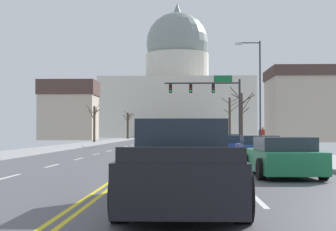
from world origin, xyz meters
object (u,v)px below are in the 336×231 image
object	(u,v)px
sedan_near_05	(282,158)
pickup_truck_near_06	(182,167)
bicycle_parked	(275,145)
street_lamp_right	(257,85)
sedan_near_04	(258,149)
sedan_oncoming_01	(159,137)
pedestrian_01	(263,136)
sedan_near_00	(185,140)
signal_gantry	(213,94)
pedestrian_00	(261,135)
sedan_near_01	(184,141)
sedan_oncoming_00	(154,139)
sedan_near_02	(228,143)
sedan_near_03	(239,146)

from	to	relation	value
sedan_near_05	pickup_truck_near_06	xyz separation A→B (m)	(-3.14, -6.42, 0.15)
pickup_truck_near_06	bicycle_parked	size ratio (longest dim) A/B	3.28
bicycle_parked	street_lamp_right	bearing A→B (deg)	91.98
sedan_near_04	sedan_oncoming_01	xyz separation A→B (m)	(-7.02, 45.96, -0.01)
pedestrian_01	sedan_oncoming_01	bearing A→B (deg)	110.22
sedan_near_04	pickup_truck_near_06	bearing A→B (deg)	-103.97
bicycle_parked	sedan_oncoming_01	bearing A→B (deg)	106.18
sedan_near_04	pedestrian_01	bearing A→B (deg)	80.84
sedan_near_04	sedan_near_05	xyz separation A→B (m)	(-0.27, -7.32, 0.01)
sedan_near_00	pedestrian_01	world-z (taller)	pedestrian_01
signal_gantry	pedestrian_00	world-z (taller)	signal_gantry
sedan_near_01	sedan_oncoming_01	bearing A→B (deg)	97.60
sedan_oncoming_00	sedan_near_05	bearing A→B (deg)	-80.85
sedan_near_01	bicycle_parked	size ratio (longest dim) A/B	2.40
sedan_near_02	pickup_truck_near_06	distance (m)	26.62
pickup_truck_near_06	sedan_near_04	bearing A→B (deg)	76.03
sedan_near_01	sedan_oncoming_00	bearing A→B (deg)	103.23
sedan_oncoming_00	pickup_truck_near_06	bearing A→B (deg)	-85.79
sedan_near_01	sedan_oncoming_01	world-z (taller)	sedan_near_01
sedan_near_01	sedan_near_02	distance (m)	7.19
signal_gantry	sedan_oncoming_01	xyz separation A→B (m)	(-6.50, 16.54, -4.68)
sedan_near_03	sedan_near_05	size ratio (longest dim) A/B	1.02
sedan_near_04	pedestrian_01	xyz separation A→B (m)	(3.02, 18.70, 0.46)
sedan_near_03	pickup_truck_near_06	world-z (taller)	pickup_truck_near_06
pickup_truck_near_06	sedan_oncoming_00	bearing A→B (deg)	94.21
street_lamp_right	pedestrian_01	distance (m)	4.25
sedan_oncoming_00	pedestrian_00	distance (m)	15.19
sedan_oncoming_00	street_lamp_right	bearing A→B (deg)	-57.59
sedan_near_00	sedan_near_01	distance (m)	5.81
street_lamp_right	sedan_near_00	xyz separation A→B (m)	(-6.02, 6.03, -4.71)
bicycle_parked	signal_gantry	bearing A→B (deg)	100.93
sedan_near_05	pickup_truck_near_06	distance (m)	7.15
sedan_near_05	sedan_near_00	bearing A→B (deg)	95.54
sedan_near_01	sedan_near_02	world-z (taller)	sedan_near_01
sedan_near_03	bicycle_parked	xyz separation A→B (m)	(3.07, 5.38, -0.06)
sedan_near_00	pickup_truck_near_06	world-z (taller)	pickup_truck_near_06
pickup_truck_near_06	bicycle_parked	bearing A→B (deg)	76.27
sedan_near_00	sedan_near_04	world-z (taller)	sedan_near_04
sedan_near_02	sedan_oncoming_01	bearing A→B (deg)	101.34
signal_gantry	pedestrian_00	distance (m)	8.70
sedan_near_02	sedan_near_03	xyz separation A→B (m)	(0.13, -6.16, -0.02)
sedan_oncoming_00	sedan_oncoming_01	size ratio (longest dim) A/B	0.98
pickup_truck_near_06	pedestrian_00	world-z (taller)	pedestrian_00
pedestrian_00	bicycle_parked	world-z (taller)	pedestrian_00
sedan_near_01	bicycle_parked	world-z (taller)	sedan_near_01
sedan_oncoming_01	sedan_near_04	bearing A→B (deg)	-81.31
sedan_near_04	pedestrian_00	bearing A→B (deg)	81.46
signal_gantry	sedan_near_01	distance (m)	11.62
sedan_oncoming_00	pedestrian_00	world-z (taller)	pedestrian_00
sedan_near_04	sedan_near_05	world-z (taller)	sedan_near_05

